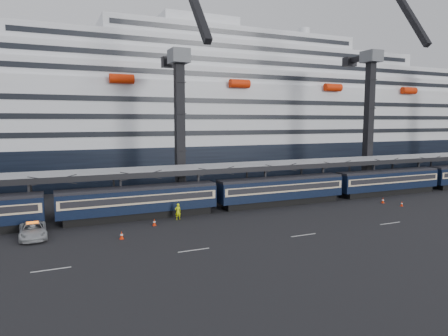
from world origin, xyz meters
The scene contains 12 objects.
ground centered at (0.00, 0.00, 0.00)m, with size 260.00×260.00×0.00m, color black.
train centered at (-4.65, 10.00, 2.20)m, with size 133.05×3.00×4.05m.
canopy centered at (0.00, 14.00, 5.25)m, with size 130.00×6.25×5.53m.
cruise_ship centered at (-1.08, 45.99, 12.34)m, with size 214.09×28.84×34.00m.
crane_dark_near centered at (-20.00, 18.59, 11.93)m, with size 4.50×17.75×35.08m.
crane_dark_mid centered at (15.00, 17.59, 13.36)m, with size 4.50×18.24×39.64m.
pickup_truck centered at (-39.59, 6.15, 0.76)m, with size 2.54×5.50×1.53m, color #9EA1A5.
worker centered at (-23.96, 7.50, 1.00)m, with size 0.73×0.48×1.99m, color #D7EC0C.
traffic_cone_b centered at (-31.46, 2.21, 0.41)m, with size 0.42×0.42×0.84m.
traffic_cone_c centered at (-27.21, 5.98, 0.40)m, with size 0.40×0.40×0.81m.
traffic_cone_d centered at (5.99, 5.05, 0.40)m, with size 0.41×0.41×0.82m.
traffic_cone_e centered at (6.74, 2.37, 0.35)m, with size 0.36×0.36×0.71m.
Camera 1 is at (-37.64, -37.47, 11.77)m, focal length 32.00 mm.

